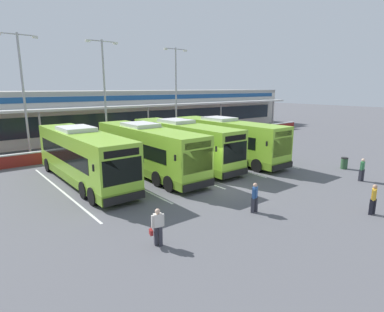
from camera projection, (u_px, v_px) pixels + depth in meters
ground_plane at (220, 187)px, 20.61m from camera, size 200.00×200.00×0.00m
terminal_building at (76, 114)px, 40.43m from camera, size 70.00×13.00×6.00m
red_barrier_wall at (121, 147)px, 31.52m from camera, size 60.00×0.40×1.10m
coach_bus_leftmost at (83, 157)px, 21.38m from camera, size 2.99×12.16×3.78m
coach_bus_left_centre at (147, 150)px, 23.65m from camera, size 2.99×12.16×3.78m
coach_bus_centre at (183, 144)px, 26.31m from camera, size 2.99×12.16×3.78m
coach_bus_right_centre at (226, 140)px, 28.25m from camera, size 2.99×12.16×3.78m
bay_stripe_far_west at (61, 190)px, 20.03m from camera, size 0.14×13.00×0.01m
bay_stripe_west at (121, 178)px, 22.60m from camera, size 0.14×13.00×0.01m
bay_stripe_mid_west at (169, 169)px, 25.18m from camera, size 0.14×13.00×0.01m
bay_stripe_centre at (208, 162)px, 27.75m from camera, size 0.14×13.00×0.01m
bay_stripe_mid_east at (240, 155)px, 30.32m from camera, size 0.14×13.00×0.01m
pedestrian_with_handbag at (157, 226)px, 12.87m from camera, size 0.64×0.44×1.62m
pedestrian_in_dark_coat at (362, 169)px, 21.82m from camera, size 0.54×0.29×1.62m
pedestrian_child at (255, 197)px, 16.30m from camera, size 0.52×0.34×1.62m
pedestrian_near_bin at (374, 198)px, 16.03m from camera, size 0.53×0.32×1.62m
lamp_post_west at (23, 89)px, 27.38m from camera, size 3.24×0.28×11.00m
lamp_post_centre at (104, 89)px, 31.32m from camera, size 3.24×0.28×11.00m
lamp_post_east at (176, 89)px, 37.59m from camera, size 3.24×0.28×11.00m
litter_bin at (344, 163)px, 25.21m from camera, size 0.54×0.54×0.93m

